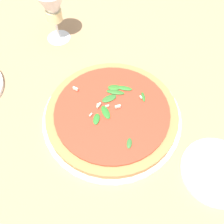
% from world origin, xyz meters
% --- Properties ---
extents(ground_plane, '(6.00, 6.00, 0.00)m').
position_xyz_m(ground_plane, '(0.00, 0.00, 0.00)').
color(ground_plane, '#9E7A56').
extents(pizza_arugula_main, '(0.35, 0.35, 0.05)m').
position_xyz_m(pizza_arugula_main, '(0.03, 0.01, 0.02)').
color(pizza_arugula_main, white).
rests_on(pizza_arugula_main, ground_plane).
extents(wine_glass, '(0.08, 0.08, 0.16)m').
position_xyz_m(wine_glass, '(-0.17, 0.29, 0.11)').
color(wine_glass, white).
rests_on(wine_glass, ground_plane).
extents(side_plate_white, '(0.16, 0.16, 0.02)m').
position_xyz_m(side_plate_white, '(0.29, -0.11, 0.01)').
color(side_plate_white, white).
rests_on(side_plate_white, ground_plane).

